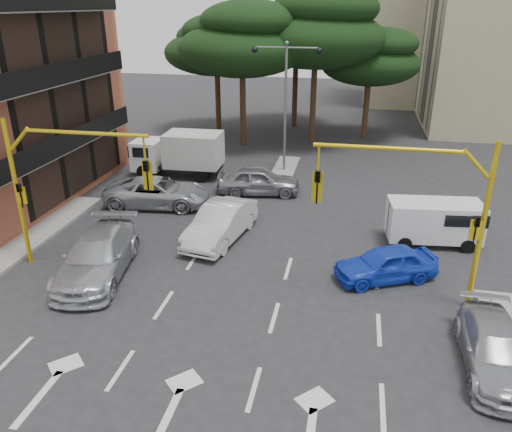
{
  "coord_description": "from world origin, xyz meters",
  "views": [
    {
      "loc": [
        4.18,
        -14.17,
        9.9
      ],
      "look_at": [
        0.39,
        4.9,
        1.6
      ],
      "focal_mm": 35.0,
      "sensor_mm": 36.0,
      "label": 1
    }
  ],
  "objects_px": {
    "street_lamp_center": "(286,85)",
    "car_white_hatch": "(221,223)",
    "van_white": "(434,223)",
    "car_silver_parked": "(495,350)",
    "car_blue_compact": "(386,264)",
    "car_silver_cross_b": "(258,180)",
    "car_silver_wagon": "(97,256)",
    "signal_mast_left": "(55,176)",
    "signal_mast_right": "(429,201)",
    "box_truck_a": "(178,154)",
    "car_silver_cross_a": "(157,192)"
  },
  "relations": [
    {
      "from": "signal_mast_right",
      "to": "signal_mast_left",
      "type": "relative_size",
      "value": 1.0
    },
    {
      "from": "signal_mast_right",
      "to": "car_silver_parked",
      "type": "height_order",
      "value": "signal_mast_right"
    },
    {
      "from": "van_white",
      "to": "box_truck_a",
      "type": "bearing_deg",
      "value": -121.92
    },
    {
      "from": "car_white_hatch",
      "to": "car_blue_compact",
      "type": "height_order",
      "value": "car_white_hatch"
    },
    {
      "from": "car_white_hatch",
      "to": "box_truck_a",
      "type": "xyz_separation_m",
      "value": [
        -4.92,
        8.38,
        0.55
      ]
    },
    {
      "from": "car_white_hatch",
      "to": "van_white",
      "type": "distance_m",
      "value": 9.46
    },
    {
      "from": "street_lamp_center",
      "to": "van_white",
      "type": "bearing_deg",
      "value": -48.18
    },
    {
      "from": "car_silver_parked",
      "to": "signal_mast_right",
      "type": "bearing_deg",
      "value": 121.45
    },
    {
      "from": "signal_mast_left",
      "to": "van_white",
      "type": "bearing_deg",
      "value": 19.09
    },
    {
      "from": "car_silver_parked",
      "to": "signal_mast_left",
      "type": "bearing_deg",
      "value": 169.38
    },
    {
      "from": "signal_mast_left",
      "to": "street_lamp_center",
      "type": "bearing_deg",
      "value": 64.09
    },
    {
      "from": "signal_mast_right",
      "to": "car_white_hatch",
      "type": "relative_size",
      "value": 1.22
    },
    {
      "from": "car_white_hatch",
      "to": "car_silver_parked",
      "type": "bearing_deg",
      "value": -24.14
    },
    {
      "from": "signal_mast_right",
      "to": "van_white",
      "type": "xyz_separation_m",
      "value": [
        1.16,
        5.11,
        -2.89
      ]
    },
    {
      "from": "car_blue_compact",
      "to": "car_silver_parked",
      "type": "distance_m",
      "value": 5.51
    },
    {
      "from": "car_silver_cross_a",
      "to": "car_silver_parked",
      "type": "height_order",
      "value": "car_silver_cross_a"
    },
    {
      "from": "car_silver_wagon",
      "to": "car_silver_cross_b",
      "type": "height_order",
      "value": "car_silver_wagon"
    },
    {
      "from": "signal_mast_left",
      "to": "car_blue_compact",
      "type": "height_order",
      "value": "signal_mast_left"
    },
    {
      "from": "car_blue_compact",
      "to": "car_silver_parked",
      "type": "bearing_deg",
      "value": 7.61
    },
    {
      "from": "car_silver_cross_a",
      "to": "box_truck_a",
      "type": "xyz_separation_m",
      "value": [
        -0.57,
        5.03,
        0.62
      ]
    },
    {
      "from": "street_lamp_center",
      "to": "car_silver_cross_a",
      "type": "height_order",
      "value": "street_lamp_center"
    },
    {
      "from": "car_silver_cross_a",
      "to": "signal_mast_right",
      "type": "bearing_deg",
      "value": -125.55
    },
    {
      "from": "car_blue_compact",
      "to": "car_silver_cross_a",
      "type": "xyz_separation_m",
      "value": [
        -11.51,
        5.57,
        0.08
      ]
    },
    {
      "from": "car_silver_wagon",
      "to": "van_white",
      "type": "bearing_deg",
      "value": 12.91
    },
    {
      "from": "signal_mast_left",
      "to": "car_silver_wagon",
      "type": "bearing_deg",
      "value": -14.97
    },
    {
      "from": "signal_mast_left",
      "to": "car_white_hatch",
      "type": "distance_m",
      "value": 7.22
    },
    {
      "from": "car_silver_wagon",
      "to": "car_silver_cross_a",
      "type": "relative_size",
      "value": 1.04
    },
    {
      "from": "signal_mast_right",
      "to": "car_white_hatch",
      "type": "xyz_separation_m",
      "value": [
        -8.18,
        3.63,
        -3.07
      ]
    },
    {
      "from": "street_lamp_center",
      "to": "car_silver_wagon",
      "type": "distance_m",
      "value": 16.03
    },
    {
      "from": "signal_mast_left",
      "to": "street_lamp_center",
      "type": "xyz_separation_m",
      "value": [
        6.8,
        14.01,
        1.54
      ]
    },
    {
      "from": "car_silver_cross_b",
      "to": "van_white",
      "type": "distance_m",
      "value": 9.96
    },
    {
      "from": "car_silver_cross_b",
      "to": "box_truck_a",
      "type": "distance_m",
      "value": 5.93
    },
    {
      "from": "street_lamp_center",
      "to": "car_white_hatch",
      "type": "xyz_separation_m",
      "value": [
        -1.38,
        -10.38,
        -4.62
      ]
    },
    {
      "from": "street_lamp_center",
      "to": "car_blue_compact",
      "type": "distance_m",
      "value": 14.65
    },
    {
      "from": "car_silver_cross_a",
      "to": "car_silver_parked",
      "type": "xyz_separation_m",
      "value": [
        14.42,
        -10.24,
        -0.11
      ]
    },
    {
      "from": "car_silver_cross_b",
      "to": "van_white",
      "type": "bearing_deg",
      "value": -127.03
    },
    {
      "from": "car_blue_compact",
      "to": "van_white",
      "type": "bearing_deg",
      "value": 125.14
    },
    {
      "from": "car_white_hatch",
      "to": "car_silver_parked",
      "type": "xyz_separation_m",
      "value": [
        10.08,
        -6.89,
        -0.17
      ]
    },
    {
      "from": "car_white_hatch",
      "to": "box_truck_a",
      "type": "relative_size",
      "value": 0.89
    },
    {
      "from": "car_silver_wagon",
      "to": "van_white",
      "type": "distance_m",
      "value": 14.34
    },
    {
      "from": "car_blue_compact",
      "to": "car_silver_cross_b",
      "type": "xyz_separation_m",
      "value": [
        -6.62,
        8.37,
        0.11
      ]
    },
    {
      "from": "signal_mast_left",
      "to": "car_blue_compact",
      "type": "distance_m",
      "value": 13.07
    },
    {
      "from": "car_silver_cross_a",
      "to": "van_white",
      "type": "bearing_deg",
      "value": -104.21
    },
    {
      "from": "car_white_hatch",
      "to": "car_silver_cross_a",
      "type": "height_order",
      "value": "car_white_hatch"
    },
    {
      "from": "signal_mast_right",
      "to": "car_silver_cross_a",
      "type": "relative_size",
      "value": 1.11
    },
    {
      "from": "street_lamp_center",
      "to": "car_white_hatch",
      "type": "height_order",
      "value": "street_lamp_center"
    },
    {
      "from": "signal_mast_right",
      "to": "street_lamp_center",
      "type": "distance_m",
      "value": 15.65
    },
    {
      "from": "car_silver_wagon",
      "to": "box_truck_a",
      "type": "distance_m",
      "value": 12.47
    },
    {
      "from": "signal_mast_right",
      "to": "car_silver_parked",
      "type": "bearing_deg",
      "value": -59.79
    },
    {
      "from": "car_silver_parked",
      "to": "box_truck_a",
      "type": "xyz_separation_m",
      "value": [
        -15.0,
        15.26,
        0.72
      ]
    }
  ]
}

